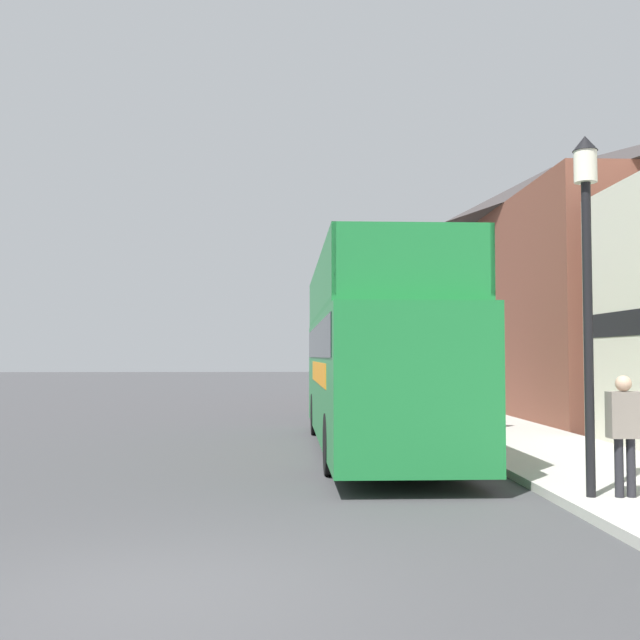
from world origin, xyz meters
TOP-DOWN VIEW (x-y plane):
  - ground_plane at (0.00, 21.00)m, footprint 144.00×144.00m
  - sidewalk at (6.68, 18.00)m, footprint 3.44×108.00m
  - brick_terrace_rear at (11.41, 21.93)m, footprint 6.00×19.01m
  - tour_bus at (3.06, 10.00)m, footprint 2.61×11.37m
  - parked_car_ahead_of_bus at (3.84, 19.32)m, footprint 1.89×3.97m
  - pedestrian_second at (5.85, 3.63)m, footprint 0.44×0.24m
  - lamp_post_nearest at (5.39, 3.67)m, footprint 0.35×0.35m
  - lamp_post_second at (5.55, 12.04)m, footprint 0.35×0.35m
  - lamp_post_third at (5.46, 20.41)m, footprint 0.35×0.35m

SIDE VIEW (x-z plane):
  - ground_plane at x=0.00m, z-range 0.00..0.00m
  - sidewalk at x=6.68m, z-range 0.00..0.14m
  - parked_car_ahead_of_bus at x=3.84m, z-range -0.04..1.45m
  - pedestrian_second at x=5.85m, z-range 0.31..2.00m
  - tour_bus at x=3.06m, z-range -0.19..3.96m
  - lamp_post_second at x=5.55m, z-range 1.03..5.72m
  - lamp_post_third at x=5.46m, z-range 1.03..5.76m
  - lamp_post_nearest at x=5.39m, z-range 1.07..6.15m
  - brick_terrace_rear at x=11.41m, z-range 0.00..9.49m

